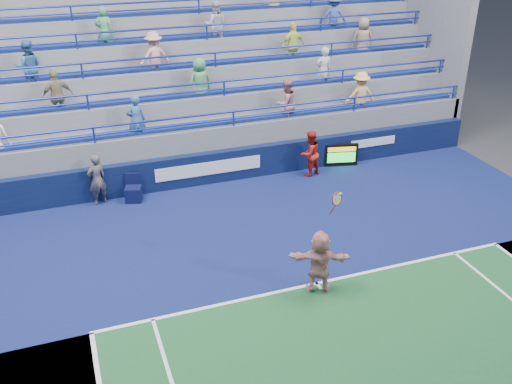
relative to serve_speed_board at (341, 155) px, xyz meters
name	(u,v)px	position (x,y,z in m)	size (l,w,h in m)	color
ground	(317,284)	(-3.87, -6.25, -0.42)	(120.00, 120.00, 0.00)	#333538
sponsor_wall	(236,164)	(-3.87, 0.24, 0.13)	(18.00, 0.32, 1.10)	#0A1238
bleacher_stand	(206,103)	(-3.88, 4.01, 1.13)	(18.00, 5.60, 6.13)	slate
serve_speed_board	(341,155)	(0.00, 0.00, 0.00)	(1.20, 0.39, 0.83)	black
judge_chair	(133,193)	(-7.45, -0.22, -0.14)	(0.61, 0.62, 0.88)	#0C1039
tennis_player	(319,262)	(-3.95, -6.48, 0.40)	(1.59, 1.01, 2.63)	white
line_judge	(97,180)	(-8.49, -0.04, 0.42)	(0.61, 0.40, 1.67)	#141D38
ball_girl	(310,154)	(-1.40, -0.33, 0.39)	(0.79, 0.61, 1.62)	red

